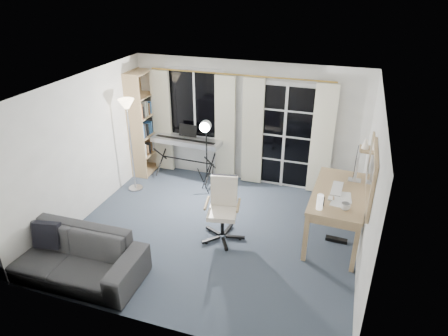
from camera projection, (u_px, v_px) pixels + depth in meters
The scene contains 17 objects.
floor at pixel (213, 233), 6.52m from camera, with size 4.50×4.00×0.02m, color #394753.
window at pixel (195, 104), 7.83m from camera, with size 1.20×0.08×1.40m.
french_door at pixel (284, 137), 7.53m from camera, with size 1.32×0.09×2.11m.
curtains at pixel (238, 130), 7.67m from camera, with size 3.60×0.07×2.13m.
bookshelf at pixel (145, 124), 8.21m from camera, with size 0.36×1.00×2.14m.
torchiere_lamp at pixel (128, 118), 7.19m from camera, with size 0.36×0.36×1.81m.
keyboard_piano at pixel (186, 142), 7.94m from camera, with size 1.44×0.74×1.03m.
studio_light at pixel (206, 135), 7.13m from camera, with size 0.29×0.30×1.51m.
office_chair at pixel (223, 203), 6.23m from camera, with size 0.69×0.69×1.01m.
desk at pixel (339, 198), 6.10m from camera, with size 0.85×1.59×0.83m.
monitor at pixel (357, 163), 6.24m from camera, with size 0.21×0.60×0.52m.
desk_clutter at pixel (332, 209), 5.95m from camera, with size 0.52×0.94×1.06m.
mug at pixel (345, 206), 5.57m from camera, with size 0.14×0.11×0.14m, color silver.
wall_mirror at pixel (371, 178), 4.91m from camera, with size 0.04×0.94×0.74m.
framed_print at pixel (372, 147), 5.65m from camera, with size 0.03×0.42×0.32m.
wall_shelf at pixel (365, 146), 6.18m from camera, with size 0.16×0.30×0.18m.
sofa at pixel (63, 248), 5.46m from camera, with size 2.23×0.69×0.87m.
Camera 1 is at (1.85, -5.04, 3.84)m, focal length 32.00 mm.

